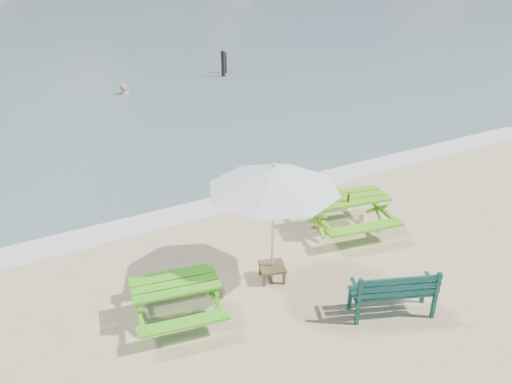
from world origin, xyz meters
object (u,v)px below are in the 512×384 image
picnic_table_left (176,301)px  patio_umbrella (274,178)px  beer_bottle (348,199)px  swimmer (125,103)px  picnic_table_right (347,214)px  park_bench (391,300)px  side_table (272,272)px

picnic_table_left → patio_umbrella: bearing=3.8°
beer_bottle → swimmer: (-0.93, 13.85, -1.26)m
picnic_table_right → beer_bottle: bearing=-133.3°
beer_bottle → swimmer: size_ratio=0.13×
park_bench → side_table: (-1.26, 1.80, -0.11)m
park_bench → side_table: size_ratio=2.51×
side_table → park_bench: bearing=-55.0°
park_bench → beer_bottle: 2.67m
picnic_table_right → park_bench: size_ratio=1.45×
side_table → picnic_table_left: bearing=-176.2°
picnic_table_left → beer_bottle: 4.24m
swimmer → picnic_table_left: bearing=-102.4°
picnic_table_right → patio_umbrella: (-2.39, -0.81, 1.70)m
picnic_table_left → patio_umbrella: patio_umbrella is taller
side_table → swimmer: swimmer is taller
picnic_table_right → side_table: bearing=-161.3°
picnic_table_right → park_bench: bearing=-113.5°
picnic_table_left → swimmer: bearing=77.6°
picnic_table_left → picnic_table_right: size_ratio=0.85×
picnic_table_left → swimmer: size_ratio=1.06×
picnic_table_right → side_table: picnic_table_right is taller
side_table → picnic_table_right: bearing=18.7°
patio_umbrella → picnic_table_left: bearing=-176.2°
picnic_table_left → patio_umbrella: (1.92, 0.13, 1.76)m
picnic_table_left → patio_umbrella: 2.61m
patio_umbrella → beer_bottle: (2.22, 0.63, -1.22)m
swimmer → beer_bottle: bearing=-86.2°
patio_umbrella → beer_bottle: patio_umbrella is taller
picnic_table_left → park_bench: size_ratio=1.22×
picnic_table_right → swimmer: 13.74m
side_table → beer_bottle: size_ratio=2.60×
park_bench → swimmer: bearing=89.9°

